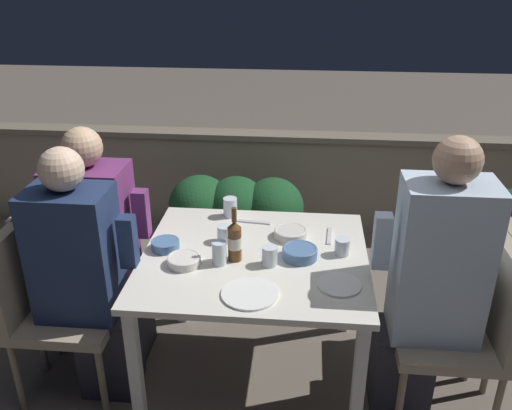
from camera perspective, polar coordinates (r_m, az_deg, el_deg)
name	(u,v)px	position (r m, az deg, el deg)	size (l,w,h in m)	color
ground_plane	(255,374)	(2.90, -0.14, -17.41)	(16.00, 16.00, 0.00)	#665B51
parapet_wall	(276,180)	(4.13, 2.10, 2.60)	(9.00, 0.18, 0.76)	gray
dining_table	(255,270)	(2.52, -0.15, -6.89)	(1.03, 0.94, 0.71)	silver
planter_hedge	(236,218)	(3.60, -2.09, -1.40)	(0.89, 0.47, 0.64)	brown
chair_left_near	(46,295)	(2.73, -21.22, -8.78)	(0.47, 0.46, 0.87)	gray
person_navy_jumper	(85,277)	(2.59, -17.53, -7.20)	(0.47, 0.26, 1.24)	#282833
chair_left_far	(66,263)	(2.95, -19.34, -5.82)	(0.47, 0.46, 0.87)	gray
person_purple_stripe	(102,247)	(2.82, -15.89, -4.23)	(0.47, 0.26, 1.24)	#282833
chair_right_near	(472,318)	(2.58, 21.78, -11.03)	(0.47, 0.46, 0.87)	gray
person_blue_shirt	(430,285)	(2.44, 17.83, -8.04)	(0.47, 0.26, 1.34)	#282833
chair_right_far	(468,280)	(2.85, 21.42, -7.32)	(0.47, 0.46, 0.87)	gray
beer_bottle	(235,240)	(2.40, -2.27, -3.73)	(0.06, 0.06, 0.26)	brown
plate_0	(250,294)	(2.21, -0.66, -9.33)	(0.23, 0.23, 0.01)	white
plate_1	(339,285)	(2.29, 8.74, -8.30)	(0.19, 0.19, 0.01)	white
bowl_0	(165,244)	(2.55, -9.51, -4.10)	(0.13, 0.13, 0.04)	#4C709E
bowl_1	(184,260)	(2.42, -7.59, -5.77)	(0.15, 0.15, 0.04)	silver
bowl_2	(300,252)	(2.45, 4.62, -4.98)	(0.16, 0.16, 0.05)	#4C709E
bowl_3	(291,233)	(2.63, 3.65, -2.93)	(0.16, 0.16, 0.04)	beige
glass_cup_0	(219,253)	(2.40, -3.89, -5.06)	(0.06, 0.06, 0.11)	silver
glass_cup_1	(225,234)	(2.58, -3.31, -3.03)	(0.07, 0.07, 0.08)	silver
glass_cup_2	(270,256)	(2.39, 1.45, -5.36)	(0.07, 0.07, 0.09)	silver
glass_cup_3	(230,207)	(2.82, -2.73, -0.23)	(0.07, 0.07, 0.10)	silver
glass_cup_4	(342,247)	(2.50, 9.06, -4.37)	(0.07, 0.07, 0.08)	silver
fork_0	(254,222)	(2.77, -0.19, -1.80)	(0.17, 0.04, 0.01)	silver
fork_1	(329,236)	(2.66, 7.73, -3.22)	(0.03, 0.17, 0.01)	silver
potted_plant	(511,233)	(3.58, 25.24, -2.70)	(0.34, 0.34, 0.71)	brown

